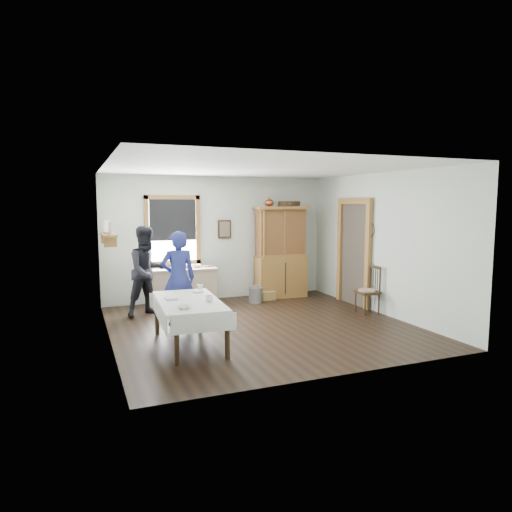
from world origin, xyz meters
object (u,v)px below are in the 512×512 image
object	(u,v)px
woman_blue	(178,282)
figure_dark	(148,274)
spindle_chair	(367,290)
china_hutch	(281,252)
pail	(256,295)
wicker_basket	(267,296)
work_counter	(184,286)
dining_table	(189,323)

from	to	relation	value
woman_blue	figure_dark	bearing A→B (deg)	-63.41
spindle_chair	woman_blue	bearing A→B (deg)	174.50
china_hutch	woman_blue	bearing A→B (deg)	-146.19
figure_dark	pail	bearing A→B (deg)	-11.74
wicker_basket	figure_dark	world-z (taller)	figure_dark
spindle_chair	work_counter	bearing A→B (deg)	148.91
work_counter	wicker_basket	size ratio (longest dim) A/B	4.13
china_hutch	pail	xyz separation A→B (m)	(-0.76, -0.37, -0.86)
work_counter	china_hutch	size ratio (longest dim) A/B	0.66
pail	figure_dark	size ratio (longest dim) A/B	0.20
china_hutch	dining_table	world-z (taller)	china_hutch
pail	wicker_basket	xyz separation A→B (m)	(0.32, 0.13, -0.06)
dining_table	figure_dark	xyz separation A→B (m)	(-0.27, 2.13, 0.44)
figure_dark	work_counter	bearing A→B (deg)	19.41
work_counter	spindle_chair	world-z (taller)	spindle_chair
spindle_chair	woman_blue	distance (m)	3.60
figure_dark	woman_blue	bearing A→B (deg)	-85.38
spindle_chair	figure_dark	world-z (taller)	figure_dark
figure_dark	china_hutch	bearing A→B (deg)	-6.78
work_counter	dining_table	bearing A→B (deg)	-96.98
china_hutch	wicker_basket	size ratio (longest dim) A/B	6.29
work_counter	china_hutch	distance (m)	2.31
work_counter	wicker_basket	world-z (taller)	work_counter
work_counter	figure_dark	size ratio (longest dim) A/B	0.86
china_hutch	wicker_basket	distance (m)	1.05
spindle_chair	figure_dark	distance (m)	4.20
spindle_chair	wicker_basket	size ratio (longest dim) A/B	2.83
pail	china_hutch	bearing A→B (deg)	25.90
work_counter	china_hutch	xyz separation A→B (m)	(2.22, -0.02, 0.64)
dining_table	pail	distance (m)	3.17
dining_table	woman_blue	bearing A→B (deg)	84.66
spindle_chair	wicker_basket	distance (m)	2.29
wicker_basket	figure_dark	xyz separation A→B (m)	(-2.63, -0.42, 0.69)
spindle_chair	pail	bearing A→B (deg)	136.52
wicker_basket	figure_dark	distance (m)	2.75
pail	wicker_basket	size ratio (longest dim) A/B	0.98
spindle_chair	china_hutch	bearing A→B (deg)	115.77
pail	wicker_basket	bearing A→B (deg)	22.14
dining_table	woman_blue	distance (m)	1.31
pail	woman_blue	xyz separation A→B (m)	(-1.93, -1.18, 0.60)
pail	woman_blue	bearing A→B (deg)	-148.51
dining_table	figure_dark	size ratio (longest dim) A/B	1.10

